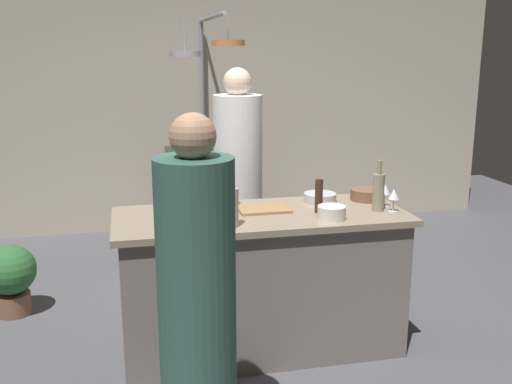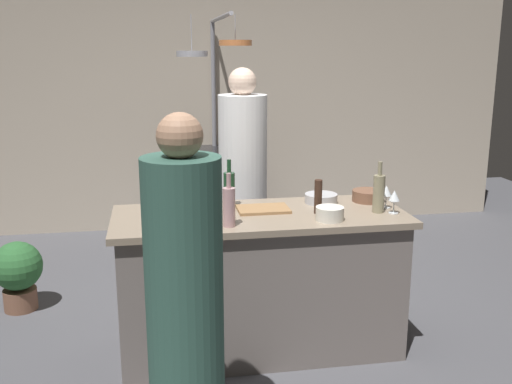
# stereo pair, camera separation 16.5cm
# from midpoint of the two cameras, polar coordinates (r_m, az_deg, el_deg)

# --- Properties ---
(ground_plane) EXTENTS (9.00, 9.00, 0.00)m
(ground_plane) POSITION_cam_midpoint_polar(r_m,az_deg,el_deg) (3.98, -0.74, -14.65)
(ground_plane) COLOR #4C4C51
(back_wall) EXTENTS (6.40, 0.16, 2.60)m
(back_wall) POSITION_cam_midpoint_polar(r_m,az_deg,el_deg) (6.35, -6.07, 8.28)
(back_wall) COLOR #BCAD99
(back_wall) RESTS_ON ground_plane
(kitchen_island) EXTENTS (1.80, 0.72, 0.90)m
(kitchen_island) POSITION_cam_midpoint_polar(r_m,az_deg,el_deg) (3.79, -0.77, -8.61)
(kitchen_island) COLOR slate
(kitchen_island) RESTS_ON ground_plane
(stove_range) EXTENTS (0.80, 0.64, 0.89)m
(stove_range) POSITION_cam_midpoint_polar(r_m,az_deg,el_deg) (6.10, -5.44, -0.07)
(stove_range) COLOR #47474C
(stove_range) RESTS_ON ground_plane
(chef) EXTENTS (0.37, 0.37, 1.75)m
(chef) POSITION_cam_midpoint_polar(r_m,az_deg,el_deg) (4.58, -2.75, 0.08)
(chef) COLOR white
(chef) RESTS_ON ground_plane
(bar_stool_left) EXTENTS (0.28, 0.28, 0.68)m
(bar_stool_left) POSITION_cam_midpoint_polar(r_m,az_deg,el_deg) (3.20, -7.87, -14.70)
(bar_stool_left) COLOR #4C4C51
(bar_stool_left) RESTS_ON ground_plane
(guest_left) EXTENTS (0.35, 0.35, 1.63)m
(guest_left) POSITION_cam_midpoint_polar(r_m,az_deg,el_deg) (2.69, -7.46, -11.29)
(guest_left) COLOR #33594C
(guest_left) RESTS_ON ground_plane
(overhead_pot_rack) EXTENTS (0.61, 1.47, 2.17)m
(overhead_pot_rack) POSITION_cam_midpoint_polar(r_m,az_deg,el_deg) (5.41, -5.65, 11.07)
(overhead_pot_rack) COLOR gray
(overhead_pot_rack) RESTS_ON ground_plane
(potted_plant) EXTENTS (0.36, 0.36, 0.52)m
(potted_plant) POSITION_cam_midpoint_polar(r_m,az_deg,el_deg) (4.68, -23.44, -7.39)
(potted_plant) COLOR brown
(potted_plant) RESTS_ON ground_plane
(cutting_board) EXTENTS (0.32, 0.22, 0.02)m
(cutting_board) POSITION_cam_midpoint_polar(r_m,az_deg,el_deg) (3.70, -0.53, -1.65)
(cutting_board) COLOR #997047
(cutting_board) RESTS_ON kitchen_island
(pepper_mill) EXTENTS (0.05, 0.05, 0.21)m
(pepper_mill) POSITION_cam_midpoint_polar(r_m,az_deg,el_deg) (3.65, 4.78, -0.39)
(pepper_mill) COLOR #382319
(pepper_mill) RESTS_ON kitchen_island
(wine_bottle_rose) EXTENTS (0.07, 0.07, 0.31)m
(wine_bottle_rose) POSITION_cam_midpoint_polar(r_m,az_deg,el_deg) (3.35, -3.71, -1.39)
(wine_bottle_rose) COLOR #B78C8E
(wine_bottle_rose) RESTS_ON kitchen_island
(wine_bottle_green) EXTENTS (0.07, 0.07, 0.31)m
(wine_bottle_green) POSITION_cam_midpoint_polar(r_m,az_deg,el_deg) (3.77, -3.86, 0.30)
(wine_bottle_green) COLOR #193D23
(wine_bottle_green) RESTS_ON kitchen_island
(wine_bottle_red) EXTENTS (0.07, 0.07, 0.32)m
(wine_bottle_red) POSITION_cam_midpoint_polar(r_m,az_deg,el_deg) (3.52, -7.78, -0.64)
(wine_bottle_red) COLOR #143319
(wine_bottle_red) RESTS_ON kitchen_island
(wine_bottle_white) EXTENTS (0.07, 0.07, 0.32)m
(wine_bottle_white) POSITION_cam_midpoint_polar(r_m,az_deg,el_deg) (3.73, 10.46, 0.05)
(wine_bottle_white) COLOR gray
(wine_bottle_white) RESTS_ON kitchen_island
(wine_bottle_dark) EXTENTS (0.07, 0.07, 0.33)m
(wine_bottle_dark) POSITION_cam_midpoint_polar(r_m,az_deg,el_deg) (3.71, -8.81, 0.16)
(wine_bottle_dark) COLOR black
(wine_bottle_dark) RESTS_ON kitchen_island
(wine_glass_near_right_guest) EXTENTS (0.07, 0.07, 0.15)m
(wine_glass_near_right_guest) POSITION_cam_midpoint_polar(r_m,az_deg,el_deg) (3.57, -10.62, -0.87)
(wine_glass_near_right_guest) COLOR silver
(wine_glass_near_right_guest) RESTS_ON kitchen_island
(wine_glass_by_chef) EXTENTS (0.07, 0.07, 0.15)m
(wine_glass_by_chef) POSITION_cam_midpoint_polar(r_m,az_deg,el_deg) (3.85, 11.12, 0.14)
(wine_glass_by_chef) COLOR silver
(wine_glass_by_chef) RESTS_ON kitchen_island
(wine_glass_near_left_guest) EXTENTS (0.07, 0.07, 0.15)m
(wine_glass_near_left_guest) POSITION_cam_midpoint_polar(r_m,az_deg,el_deg) (3.73, 11.88, -0.31)
(wine_glass_near_left_guest) COLOR silver
(wine_glass_near_left_guest) RESTS_ON kitchen_island
(mixing_bowl_ceramic) EXTENTS (0.17, 0.17, 0.08)m
(mixing_bowl_ceramic) POSITION_cam_midpoint_polar(r_m,az_deg,el_deg) (3.52, 5.95, -2.00)
(mixing_bowl_ceramic) COLOR silver
(mixing_bowl_ceramic) RESTS_ON kitchen_island
(mixing_bowl_steel) EXTENTS (0.21, 0.21, 0.06)m
(mixing_bowl_steel) POSITION_cam_midpoint_polar(r_m,az_deg,el_deg) (3.91, 4.97, -0.55)
(mixing_bowl_steel) COLOR #B7B7BC
(mixing_bowl_steel) RESTS_ON kitchen_island
(mixing_bowl_wooden) EXTENTS (0.21, 0.21, 0.07)m
(mixing_bowl_wooden) POSITION_cam_midpoint_polar(r_m,az_deg,el_deg) (4.01, 9.40, -0.25)
(mixing_bowl_wooden) COLOR brown
(mixing_bowl_wooden) RESTS_ON kitchen_island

